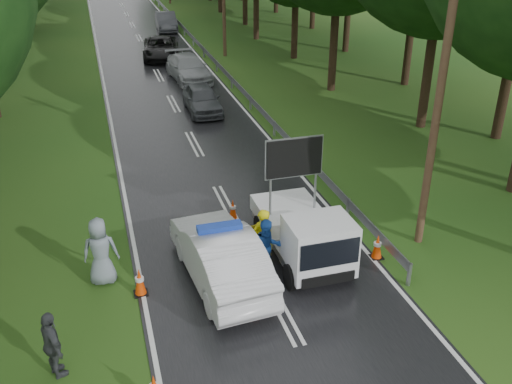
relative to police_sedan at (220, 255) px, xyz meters
name	(u,v)px	position (x,y,z in m)	size (l,w,h in m)	color
ground	(280,309)	(1.18, -1.68, -0.81)	(160.00, 160.00, 0.00)	#1A4513
road	(147,54)	(1.18, 28.32, -0.80)	(7.00, 140.00, 0.02)	black
guardrail	(199,45)	(4.88, 27.99, -0.26)	(0.12, 60.06, 0.70)	gray
utility_pole_near	(442,82)	(6.38, 0.32, 4.26)	(1.40, 0.24, 10.00)	#4C3023
police_sedan	(220,255)	(0.00, 0.00, 0.00)	(2.14, 5.00, 1.76)	silver
work_truck	(305,233)	(2.57, 0.29, 0.12)	(1.96, 4.30, 3.41)	gray
barrier	(251,234)	(1.11, 0.88, -0.01)	(2.46, 0.77, 1.05)	yellow
officer	(262,239)	(1.30, 0.32, 0.12)	(0.68, 0.44, 1.86)	yellow
civilian	(268,248)	(1.31, -0.13, 0.07)	(0.85, 0.66, 1.75)	#174397
bystander_mid	(53,345)	(-4.30, -2.52, 0.03)	(0.98, 0.41, 1.67)	#393B40
bystander_right	(100,251)	(-3.13, 0.82, 0.18)	(0.96, 0.63, 1.97)	gray
queue_car_first	(202,99)	(2.42, 14.63, -0.13)	(1.60, 3.98, 1.36)	#44474C
queue_car_second	(188,68)	(2.82, 20.86, -0.09)	(2.01, 4.94, 1.43)	#96999D
queue_car_third	(161,48)	(2.00, 26.86, -0.09)	(2.37, 5.14, 1.43)	black
queue_car_fourth	(166,22)	(3.78, 36.84, -0.06)	(1.58, 4.52, 1.49)	#424349
cone_center	(256,302)	(0.53, -1.68, -0.46)	(0.34, 0.34, 0.72)	black
cone_far	(233,209)	(1.17, 3.32, -0.46)	(0.34, 0.34, 0.72)	black
cone_left_mid	(140,282)	(-2.22, -0.03, -0.42)	(0.38, 0.38, 0.80)	black
cone_right	(377,247)	(4.68, -0.18, -0.42)	(0.37, 0.37, 0.79)	black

